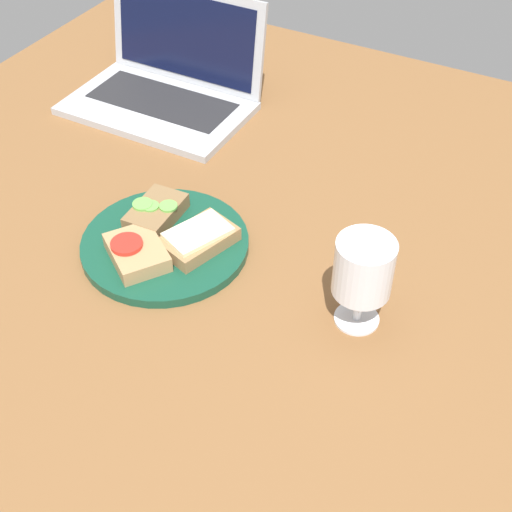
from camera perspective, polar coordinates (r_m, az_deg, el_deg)
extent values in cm
cube|color=brown|center=(107.87, -2.46, 0.13)|extent=(140.00, 140.00, 3.00)
cylinder|color=#144733|center=(107.02, -7.28, 0.95)|extent=(25.01, 25.01, 1.46)
cube|color=brown|center=(109.71, -7.99, 3.45)|extent=(6.70, 10.11, 2.47)
cylinder|color=#6BB74C|center=(108.83, -8.44, 3.98)|extent=(2.63, 2.63, 0.33)
cylinder|color=#6BB74C|center=(109.28, -9.06, 4.11)|extent=(3.07, 3.07, 0.43)
cylinder|color=#6BB74C|center=(108.61, -6.93, 4.08)|extent=(2.77, 2.77, 0.38)
cube|color=#A88456|center=(103.37, -9.49, 0.28)|extent=(11.99, 11.42, 2.39)
cylinder|color=red|center=(102.67, -10.31, 0.94)|extent=(4.61, 4.61, 0.64)
cube|color=#937047|center=(104.50, -4.62, 1.31)|extent=(9.84, 12.33, 2.17)
cube|color=#F4EAB7|center=(103.57, -4.66, 1.89)|extent=(9.00, 10.71, 0.64)
cylinder|color=white|center=(97.28, 8.04, -4.96)|extent=(6.10, 6.10, 0.40)
cylinder|color=white|center=(95.19, 8.21, -3.81)|extent=(1.18, 1.18, 5.33)
cylinder|color=white|center=(90.52, 8.62, -0.93)|extent=(7.72, 7.72, 7.93)
cylinder|color=white|center=(91.50, 8.53, -1.57)|extent=(7.10, 7.10, 5.09)
cube|color=#ADAFB5|center=(138.37, -7.95, 11.61)|extent=(33.73, 20.39, 1.38)
cube|color=#232326|center=(139.23, -7.55, 12.24)|extent=(27.65, 11.22, 0.16)
cube|color=#ADAFB5|center=(142.12, -5.59, 17.19)|extent=(33.05, 3.77, 18.23)
cube|color=black|center=(141.75, -5.70, 17.11)|extent=(29.68, 2.66, 15.23)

